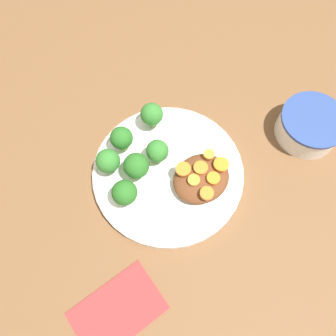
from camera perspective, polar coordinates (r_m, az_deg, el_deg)
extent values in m
plane|color=brown|center=(0.61, 0.00, -1.21)|extent=(4.00, 4.00, 0.00)
cylinder|color=white|center=(0.61, 0.00, -0.89)|extent=(0.28, 0.28, 0.02)
torus|color=white|center=(0.60, 0.00, -0.57)|extent=(0.27, 0.27, 0.01)
cylinder|color=white|center=(0.69, 23.42, 6.75)|extent=(0.12, 0.12, 0.05)
cylinder|color=#2D478C|center=(0.67, 24.17, 7.74)|extent=(0.12, 0.12, 0.01)
cylinder|color=white|center=(0.67, 23.94, 7.44)|extent=(0.10, 0.10, 0.01)
ellipsoid|color=brown|center=(0.58, 5.80, -1.80)|extent=(0.10, 0.09, 0.03)
cylinder|color=#759E51|center=(0.60, -1.43, 2.32)|extent=(0.02, 0.02, 0.02)
sphere|color=#337A2D|center=(0.58, -1.48, 3.25)|extent=(0.04, 0.04, 0.04)
cylinder|color=#7FA85B|center=(0.59, -5.35, -0.55)|extent=(0.02, 0.02, 0.02)
sphere|color=#286B23|center=(0.57, -5.56, 0.40)|extent=(0.05, 0.05, 0.05)
cylinder|color=#7FA85B|center=(0.63, -2.75, 8.16)|extent=(0.01, 0.01, 0.02)
sphere|color=#337A2D|center=(0.61, -2.85, 9.34)|extent=(0.04, 0.04, 0.04)
cylinder|color=#7FA85B|center=(0.60, -10.04, 0.30)|extent=(0.02, 0.02, 0.02)
sphere|color=#337A2D|center=(0.58, -10.41, 1.22)|extent=(0.04, 0.04, 0.04)
cylinder|color=#7FA85B|center=(0.57, -7.05, -5.38)|extent=(0.02, 0.02, 0.02)
sphere|color=#286B23|center=(0.55, -7.33, -4.60)|extent=(0.04, 0.04, 0.04)
cylinder|color=#759E51|center=(0.61, -7.82, 4.13)|extent=(0.02, 0.02, 0.03)
sphere|color=#286B23|center=(0.59, -8.12, 5.21)|extent=(0.04, 0.04, 0.04)
cylinder|color=orange|center=(0.56, 7.89, -1.79)|extent=(0.02, 0.02, 0.01)
cylinder|color=orange|center=(0.57, 9.24, 0.61)|extent=(0.03, 0.03, 0.01)
cylinder|color=orange|center=(0.58, 7.15, 2.35)|extent=(0.02, 0.02, 0.01)
cylinder|color=orange|center=(0.56, 4.52, -2.09)|extent=(0.02, 0.02, 0.00)
cylinder|color=orange|center=(0.55, 6.77, -4.38)|extent=(0.02, 0.02, 0.01)
cylinder|color=orange|center=(0.56, 2.68, -0.21)|extent=(0.03, 0.03, 0.01)
cylinder|color=orange|center=(0.56, 5.71, 0.02)|extent=(0.03, 0.03, 0.01)
cube|color=#B73333|center=(0.57, -8.80, -23.36)|extent=(0.14, 0.09, 0.01)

